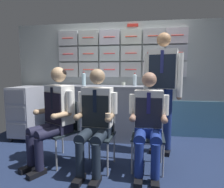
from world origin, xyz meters
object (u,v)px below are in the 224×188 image
crew_member_center (96,115)px  crew_member_right (148,119)px  folding_chair_left (65,124)px  water_bottle_blue_cap (84,79)px  service_trolley (27,110)px  folding_chair_center (100,127)px  crew_member_standing (162,81)px  crew_member_left (55,111)px  espresso_cup_small (148,83)px  folding_chair_right (148,128)px

crew_member_center → crew_member_right: crew_member_center is taller
folding_chair_left → water_bottle_blue_cap: 1.13m
service_trolley → crew_member_center: (1.55, -0.98, 0.18)m
folding_chair_left → crew_member_center: bearing=-24.0°
folding_chair_center → crew_member_standing: (0.85, 0.49, 0.58)m
crew_member_right → crew_member_standing: size_ratio=0.68×
crew_member_left → crew_member_center: size_ratio=1.02×
folding_chair_left → folding_chair_center: same height
crew_member_center → espresso_cup_small: 1.42m
folding_chair_left → crew_member_left: crew_member_left is taller
crew_member_standing → water_bottle_blue_cap: 1.46m
folding_chair_center → water_bottle_blue_cap: size_ratio=3.28×
folding_chair_left → folding_chair_right: 1.14m
crew_member_center → crew_member_standing: crew_member_standing is taller
crew_member_left → water_bottle_blue_cap: crew_member_left is taller
folding_chair_left → crew_member_left: (-0.08, -0.13, 0.21)m
crew_member_center → folding_chair_right: 0.71m
crew_member_left → crew_member_standing: crew_member_standing is taller
crew_member_center → folding_chair_left: bearing=156.0°
folding_chair_right → crew_member_right: crew_member_right is taller
folding_chair_left → crew_member_right: bearing=-8.2°
folding_chair_center → water_bottle_blue_cap: water_bottle_blue_cap is taller
service_trolley → water_bottle_blue_cap: water_bottle_blue_cap is taller
folding_chair_right → crew_member_right: size_ratio=0.68×
crew_member_center → water_bottle_blue_cap: (-0.50, 1.18, 0.40)m
service_trolley → folding_chair_left: service_trolley is taller
folding_chair_center → crew_member_right: size_ratio=0.68×
crew_member_left → crew_member_center: (0.57, -0.08, -0.02)m
folding_chair_left → espresso_cup_small: bearing=40.3°
crew_member_right → crew_member_left: bearing=178.7°
crew_member_left → crew_member_standing: (1.43, 0.56, 0.38)m
water_bottle_blue_cap → folding_chair_left: bearing=-89.5°
folding_chair_right → espresso_cup_small: size_ratio=9.26×
crew_member_center → crew_member_standing: (0.86, 0.65, 0.39)m
service_trolley → crew_member_standing: bearing=-7.8°
folding_chair_left → crew_member_right: (1.13, -0.16, 0.16)m
crew_member_center → crew_member_standing: size_ratio=0.71×
folding_chair_center → crew_member_left: bearing=-172.9°
crew_member_right → folding_chair_right: bearing=86.6°
folding_chair_left → crew_member_center: 0.57m
crew_member_left → water_bottle_blue_cap: (0.07, 1.09, 0.39)m
folding_chair_center → crew_member_center: 0.25m
folding_chair_left → espresso_cup_small: (1.16, 0.99, 0.52)m
crew_member_center → espresso_cup_small: crew_member_center is taller
water_bottle_blue_cap → espresso_cup_small: size_ratio=2.83×
water_bottle_blue_cap → crew_member_right: bearing=-44.6°
crew_member_left → folding_chair_left: bearing=59.5°
crew_member_center → crew_member_right: bearing=5.1°
folding_chair_left → espresso_cup_small: espresso_cup_small is taller
folding_chair_left → crew_member_center: size_ratio=0.65×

